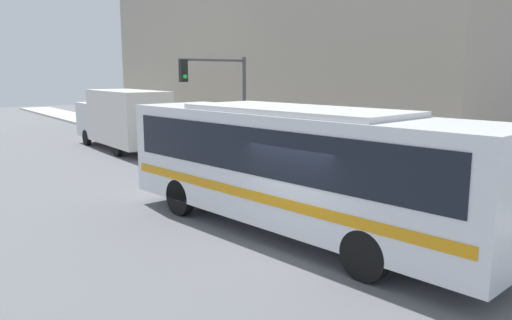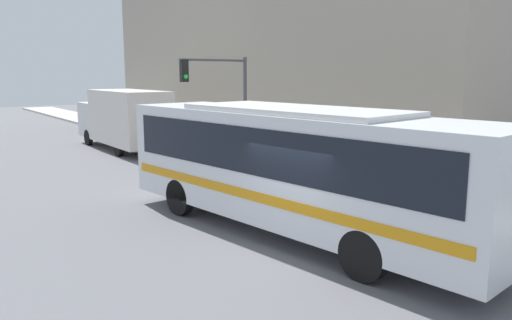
{
  "view_description": "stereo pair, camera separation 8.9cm",
  "coord_description": "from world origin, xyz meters",
  "px_view_note": "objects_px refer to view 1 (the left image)",
  "views": [
    {
      "loc": [
        -7.44,
        -8.33,
        4.12
      ],
      "look_at": [
        1.69,
        4.22,
        1.42
      ],
      "focal_mm": 35.0,
      "sensor_mm": 36.0,
      "label": 1
    },
    {
      "loc": [
        -7.36,
        -8.39,
        4.12
      ],
      "look_at": [
        1.69,
        4.22,
        1.42
      ],
      "focal_mm": 35.0,
      "sensor_mm": 36.0,
      "label": 2
    }
  ],
  "objects_px": {
    "city_bus": "(293,161)",
    "fire_hydrant": "(307,168)",
    "traffic_light_pole": "(221,90)",
    "parking_meter": "(260,146)",
    "delivery_truck": "(122,118)"
  },
  "relations": [
    {
      "from": "city_bus",
      "to": "parking_meter",
      "type": "bearing_deg",
      "value": 52.19
    },
    {
      "from": "city_bus",
      "to": "parking_meter",
      "type": "xyz_separation_m",
      "value": [
        4.42,
        7.39,
        -0.86
      ]
    },
    {
      "from": "city_bus",
      "to": "fire_hydrant",
      "type": "distance_m",
      "value": 6.36
    },
    {
      "from": "fire_hydrant",
      "to": "parking_meter",
      "type": "distance_m",
      "value": 3.05
    },
    {
      "from": "city_bus",
      "to": "parking_meter",
      "type": "distance_m",
      "value": 8.65
    },
    {
      "from": "delivery_truck",
      "to": "traffic_light_pole",
      "type": "relative_size",
      "value": 1.78
    },
    {
      "from": "traffic_light_pole",
      "to": "parking_meter",
      "type": "bearing_deg",
      "value": -53.19
    },
    {
      "from": "traffic_light_pole",
      "to": "city_bus",
      "type": "bearing_deg",
      "value": -110.93
    },
    {
      "from": "city_bus",
      "to": "traffic_light_pole",
      "type": "xyz_separation_m",
      "value": [
        3.36,
        8.8,
        1.49
      ]
    },
    {
      "from": "fire_hydrant",
      "to": "delivery_truck",
      "type": "bearing_deg",
      "value": 101.91
    },
    {
      "from": "fire_hydrant",
      "to": "traffic_light_pole",
      "type": "relative_size",
      "value": 0.17
    },
    {
      "from": "delivery_truck",
      "to": "fire_hydrant",
      "type": "bearing_deg",
      "value": -78.09
    },
    {
      "from": "fire_hydrant",
      "to": "city_bus",
      "type": "bearing_deg",
      "value": -135.25
    },
    {
      "from": "city_bus",
      "to": "fire_hydrant",
      "type": "bearing_deg",
      "value": 37.78
    },
    {
      "from": "fire_hydrant",
      "to": "traffic_light_pole",
      "type": "bearing_deg",
      "value": 103.38
    }
  ]
}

